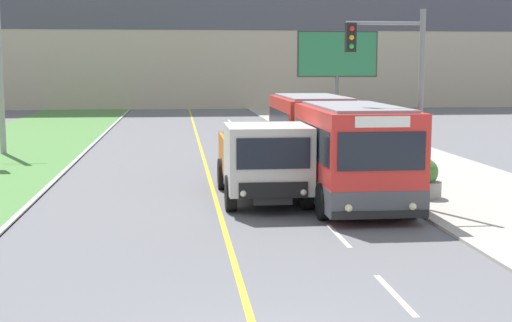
{
  "coord_description": "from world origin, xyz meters",
  "views": [
    {
      "loc": [
        -1.16,
        -9.01,
        4.15
      ],
      "look_at": [
        1.1,
        11.36,
        1.4
      ],
      "focal_mm": 50.0,
      "sensor_mm": 36.0,
      "label": 1
    }
  ],
  "objects_px": {
    "city_bus": "(330,144)",
    "traffic_light_mast": "(398,84)",
    "planter_round_second": "(374,160)",
    "dump_truck": "(264,162)",
    "planter_round_near": "(424,180)",
    "planter_round_third": "(347,145)",
    "billboard_large": "(337,57)"
  },
  "relations": [
    {
      "from": "traffic_light_mast",
      "to": "billboard_large",
      "type": "height_order",
      "value": "billboard_large"
    },
    {
      "from": "dump_truck",
      "to": "planter_round_third",
      "type": "xyz_separation_m",
      "value": [
        4.91,
        9.79,
        -0.62
      ]
    },
    {
      "from": "traffic_light_mast",
      "to": "planter_round_near",
      "type": "height_order",
      "value": "traffic_light_mast"
    },
    {
      "from": "city_bus",
      "to": "planter_round_third",
      "type": "distance_m",
      "value": 7.86
    },
    {
      "from": "traffic_light_mast",
      "to": "billboard_large",
      "type": "distance_m",
      "value": 23.23
    },
    {
      "from": "dump_truck",
      "to": "traffic_light_mast",
      "type": "distance_m",
      "value": 4.59
    },
    {
      "from": "billboard_large",
      "to": "planter_round_third",
      "type": "distance_m",
      "value": 12.53
    },
    {
      "from": "planter_round_second",
      "to": "city_bus",
      "type": "bearing_deg",
      "value": -131.74
    },
    {
      "from": "planter_round_third",
      "to": "traffic_light_mast",
      "type": "bearing_deg",
      "value": -96.46
    },
    {
      "from": "dump_truck",
      "to": "planter_round_third",
      "type": "bearing_deg",
      "value": 63.39
    },
    {
      "from": "planter_round_near",
      "to": "planter_round_third",
      "type": "distance_m",
      "value": 9.83
    },
    {
      "from": "planter_round_second",
      "to": "planter_round_third",
      "type": "xyz_separation_m",
      "value": [
        0.13,
        4.92,
        0.04
      ]
    },
    {
      "from": "city_bus",
      "to": "traffic_light_mast",
      "type": "xyz_separation_m",
      "value": [
        1.1,
        -3.84,
        2.12
      ]
    },
    {
      "from": "dump_truck",
      "to": "traffic_light_mast",
      "type": "xyz_separation_m",
      "value": [
        3.63,
        -1.48,
        2.39
      ]
    },
    {
      "from": "dump_truck",
      "to": "billboard_large",
      "type": "height_order",
      "value": "billboard_large"
    },
    {
      "from": "city_bus",
      "to": "traffic_light_mast",
      "type": "bearing_deg",
      "value": -74.01
    },
    {
      "from": "dump_truck",
      "to": "planter_round_near",
      "type": "relative_size",
      "value": 5.15
    },
    {
      "from": "city_bus",
      "to": "billboard_large",
      "type": "bearing_deg",
      "value": 76.65
    },
    {
      "from": "billboard_large",
      "to": "planter_round_near",
      "type": "bearing_deg",
      "value": -95.54
    },
    {
      "from": "city_bus",
      "to": "dump_truck",
      "type": "distance_m",
      "value": 3.47
    },
    {
      "from": "planter_round_near",
      "to": "billboard_large",
      "type": "bearing_deg",
      "value": 84.46
    },
    {
      "from": "traffic_light_mast",
      "to": "planter_round_third",
      "type": "bearing_deg",
      "value": 83.54
    },
    {
      "from": "planter_round_second",
      "to": "traffic_light_mast",
      "type": "bearing_deg",
      "value": -100.26
    },
    {
      "from": "city_bus",
      "to": "planter_round_second",
      "type": "relative_size",
      "value": 10.45
    },
    {
      "from": "city_bus",
      "to": "traffic_light_mast",
      "type": "distance_m",
      "value": 4.52
    },
    {
      "from": "dump_truck",
      "to": "traffic_light_mast",
      "type": "height_order",
      "value": "traffic_light_mast"
    },
    {
      "from": "billboard_large",
      "to": "planter_round_second",
      "type": "height_order",
      "value": "billboard_large"
    },
    {
      "from": "planter_round_near",
      "to": "planter_round_second",
      "type": "height_order",
      "value": "planter_round_near"
    },
    {
      "from": "planter_round_near",
      "to": "city_bus",
      "type": "bearing_deg",
      "value": 135.71
    },
    {
      "from": "traffic_light_mast",
      "to": "billboard_large",
      "type": "relative_size",
      "value": 0.92
    },
    {
      "from": "planter_round_near",
      "to": "traffic_light_mast",
      "type": "bearing_deg",
      "value": -133.1
    },
    {
      "from": "planter_round_third",
      "to": "city_bus",
      "type": "bearing_deg",
      "value": -107.72
    }
  ]
}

